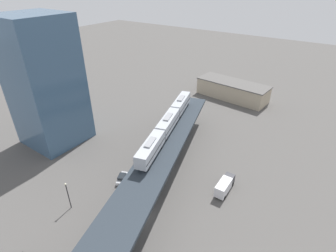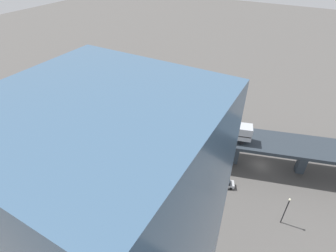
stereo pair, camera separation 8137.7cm
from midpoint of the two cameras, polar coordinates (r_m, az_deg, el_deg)
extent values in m
plane|color=#514F4C|center=(48.36, 34.61, -46.97)|extent=(400.00, 400.00, 0.00)
cube|color=#283039|center=(41.85, 38.53, -44.02)|extent=(34.38, 90.55, 0.80)
cube|color=#333D47|center=(43.89, 41.07, -56.09)|extent=(2.24, 2.24, 6.84)
cube|color=#333D47|center=(47.31, 34.01, -38.27)|extent=(2.24, 2.24, 6.84)
cube|color=#333D47|center=(54.78, 30.56, -23.88)|extent=(2.24, 2.24, 6.84)
cube|color=#333D47|center=(64.91, 28.53, -13.41)|extent=(2.24, 2.24, 6.84)
cube|color=#ADB2BA|center=(42.75, 33.81, -30.30)|extent=(6.12, 12.30, 3.10)
cube|color=black|center=(42.99, 33.68, -30.51)|extent=(6.09, 12.08, 0.24)
cube|color=gray|center=(41.39, 34.57, -29.00)|extent=(2.54, 4.43, 0.36)
cylinder|color=black|center=(42.20, 32.32, -36.68)|extent=(0.45, 0.87, 0.84)
cylinder|color=black|center=(43.02, 36.06, -36.49)|extent=(0.45, 0.87, 0.84)
cylinder|color=black|center=(46.27, 30.27, -27.30)|extent=(0.45, 0.87, 0.84)
cylinder|color=black|center=(47.01, 33.39, -27.34)|extent=(0.45, 0.87, 0.84)
cube|color=#ADB2BA|center=(50.26, 30.82, -18.06)|extent=(6.12, 12.30, 3.10)
cube|color=black|center=(50.47, 30.73, -18.30)|extent=(6.09, 12.08, 0.24)
cube|color=gray|center=(49.11, 31.36, -16.67)|extent=(2.54, 4.43, 0.36)
cylinder|color=black|center=(48.72, 29.49, -23.25)|extent=(0.45, 0.87, 0.84)
cylinder|color=black|center=(49.43, 32.38, -23.36)|extent=(0.45, 0.87, 0.84)
cylinder|color=black|center=(54.27, 28.27, -16.31)|extent=(0.45, 0.87, 0.84)
cylinder|color=black|center=(54.91, 30.77, -16.52)|extent=(0.45, 0.87, 0.84)
cube|color=#ADB2BA|center=(59.52, 28.94, -9.28)|extent=(6.12, 12.30, 3.10)
cube|color=black|center=(59.69, 28.87, -9.51)|extent=(6.09, 12.08, 0.24)
cube|color=gray|center=(58.55, 29.35, -7.96)|extent=(2.54, 4.43, 0.36)
cylinder|color=black|center=(57.30, 27.77, -13.36)|extent=(0.45, 0.87, 0.84)
cylinder|color=black|center=(57.91, 30.12, -13.60)|extent=(0.45, 0.87, 0.84)
cylinder|color=black|center=(63.77, 26.96, -8.35)|extent=(0.45, 0.87, 0.84)
cylinder|color=black|center=(64.31, 29.04, -8.61)|extent=(0.45, 0.87, 0.84)
cube|color=#B7BABF|center=(48.37, 20.26, -37.39)|extent=(3.44, 4.75, 0.80)
cube|color=#1E2328|center=(47.61, 20.49, -37.18)|extent=(2.40, 2.68, 0.76)
cylinder|color=black|center=(48.03, 19.13, -39.18)|extent=(0.49, 0.70, 0.66)
cylinder|color=black|center=(48.38, 21.69, -39.08)|extent=(0.49, 0.70, 0.66)
cylinder|color=black|center=(49.13, 18.71, -36.09)|extent=(0.49, 0.70, 0.66)
cylinder|color=black|center=(49.47, 21.11, -36.02)|extent=(0.49, 0.70, 0.66)
cube|color=#333338|center=(59.77, 48.56, -29.23)|extent=(2.25, 2.06, 2.30)
cube|color=silver|center=(57.64, 49.40, -31.97)|extent=(2.44, 5.26, 2.70)
cylinder|color=black|center=(61.00, 49.07, -29.95)|extent=(0.38, 1.01, 1.00)
cylinder|color=black|center=(60.21, 47.10, -29.79)|extent=(0.38, 1.01, 1.00)
cylinder|color=black|center=(58.28, 50.26, -34.04)|extent=(0.38, 1.01, 1.00)
cylinder|color=black|center=(57.41, 48.02, -33.95)|extent=(0.38, 1.01, 1.00)
cylinder|color=black|center=(41.86, 7.06, -48.71)|extent=(0.20, 0.20, 6.50)
sphere|color=beige|center=(38.47, 7.53, -47.68)|extent=(0.44, 0.44, 0.44)
cube|color=tan|center=(93.58, 32.82, -1.19)|extent=(28.78, 12.47, 6.40)
cube|color=#595654|center=(92.14, 33.39, 0.62)|extent=(29.36, 12.72, 0.40)
cube|color=#3D5B7A|center=(45.45, -12.06, -5.97)|extent=(16.00, 16.00, 36.00)
camera|label=1|loc=(40.69, 138.84, -23.90)|focal=28.00mm
camera|label=2|loc=(40.69, -41.16, 23.90)|focal=28.00mm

